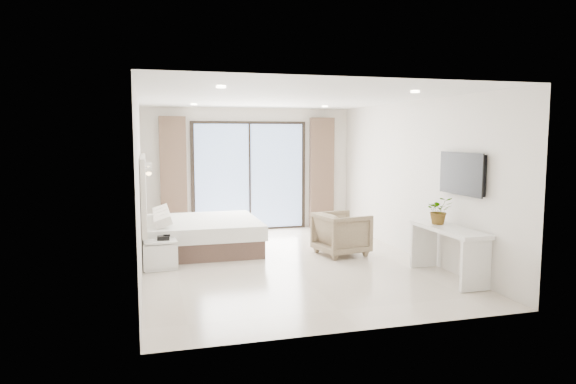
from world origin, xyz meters
name	(u,v)px	position (x,y,z in m)	size (l,w,h in m)	color
ground	(286,263)	(0.00, 0.00, 0.00)	(6.20, 6.20, 0.00)	beige
room_shell	(263,165)	(-0.20, 0.85, 1.58)	(4.62, 6.22, 2.72)	silver
bed	(200,235)	(-1.28, 1.26, 0.30)	(2.05, 1.96, 0.71)	brown
nightstand	(160,254)	(-2.02, 0.14, 0.23)	(0.53, 0.44, 0.46)	white
phone	(163,238)	(-1.97, 0.15, 0.49)	(0.19, 0.15, 0.06)	black
console_desk	(448,241)	(2.04, -1.55, 0.56)	(0.47, 1.49, 0.77)	white
plant	(439,213)	(2.04, -1.29, 0.93)	(0.38, 0.42, 0.33)	#33662D
armchair	(342,232)	(1.10, 0.30, 0.41)	(0.80, 0.75, 0.83)	#887859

